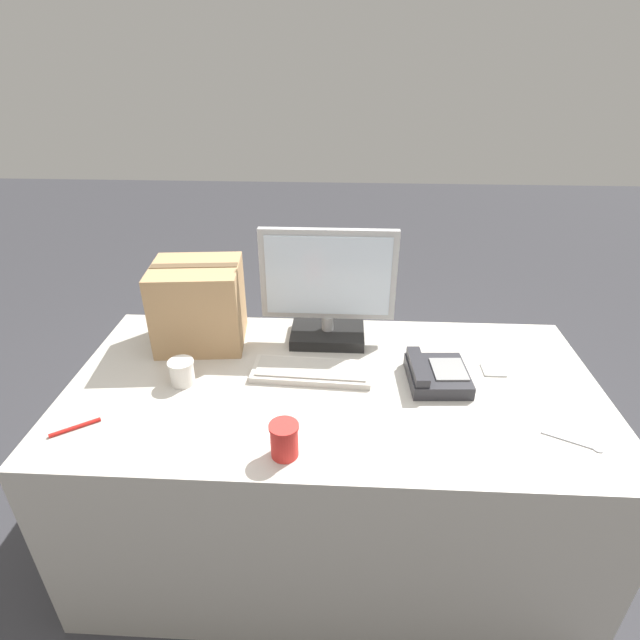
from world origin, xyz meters
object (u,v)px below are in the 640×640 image
Objects in this scene: monitor at (328,294)px; paper_cup_left at (182,372)px; paper_cup_right at (284,440)px; spoon at (580,444)px; desk_phone at (436,374)px; cardboard_box at (199,305)px; pen_marker at (75,427)px; keyboard at (311,371)px; sticky_note_pad at (493,370)px.

monitor is 0.59m from paper_cup_left.
spoon is (0.84, 0.08, -0.05)m from paper_cup_right.
cardboard_box is (-0.86, 0.23, 0.13)m from desk_phone.
paper_cup_left is 0.30m from cardboard_box.
spoon is at bearing -34.74° from pen_marker.
paper_cup_right is 0.85m from spoon.
paper_cup_left is at bearing 8.79° from pen_marker.
keyboard reaches higher than sticky_note_pad.
monitor is 0.95m from spoon.
paper_cup_left reaches higher than desk_phone.
paper_cup_right is at bearing -94.26° from keyboard.
desk_phone is at bearing 3.53° from paper_cup_left.
keyboard is at bearing -100.89° from monitor.
desk_phone is 0.60m from paper_cup_right.
cardboard_box reaches higher than paper_cup_right.
cardboard_box is at bearing 122.80° from paper_cup_right.
paper_cup_right is 0.31× the size of cardboard_box.
monitor is 0.95m from pen_marker.
sticky_note_pad is (0.59, -0.19, -0.19)m from monitor.
paper_cup_right is 1.39× the size of sticky_note_pad.
paper_cup_right is at bearing -148.08° from spoon.
spoon is at bearing 5.57° from paper_cup_right.
paper_cup_left reaches higher than sticky_note_pad.
monitor is 3.22× the size of spoon.
paper_cup_left is 1.14× the size of sticky_note_pad.
keyboard is 0.40m from paper_cup_right.
cardboard_box is 0.60m from pen_marker.
desk_phone is at bearing -34.92° from monitor.
spoon is (0.37, -0.29, -0.03)m from desk_phone.
cardboard_box is at bearing -175.61° from monitor.
desk_phone is (0.42, -0.02, 0.02)m from keyboard.
paper_cup_left is 0.50m from paper_cup_right.
keyboard is 0.85m from spoon.
keyboard is 3.96× the size of paper_cup_right.
spoon is 1.23× the size of pen_marker.
monitor is 0.48m from cardboard_box.
monitor is at bearing 162.33° from sticky_note_pad.
paper_cup_left is at bearing -89.41° from cardboard_box.
paper_cup_right reaches higher than paper_cup_left.
desk_phone is at bearing -14.76° from cardboard_box.
keyboard is 1.23× the size of cardboard_box.
pen_marker is at bearing -115.75° from cardboard_box.
keyboard is at bearing -175.02° from spoon.
sticky_note_pad is (0.22, 0.07, -0.03)m from desk_phone.
spoon is at bearing -36.53° from monitor.
pen_marker reaches higher than spoon.
desk_phone is 1.15m from pen_marker.
spoon is at bearing -41.22° from desk_phone.
keyboard is 4.81× the size of paper_cup_left.
desk_phone is 2.15× the size of paper_cup_right.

